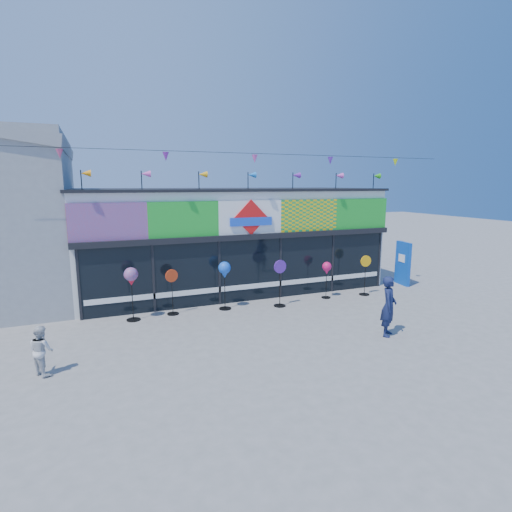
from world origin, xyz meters
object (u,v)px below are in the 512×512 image
spinner_5 (365,274)px  adult_man (389,306)px  child (42,350)px  spinner_1 (172,291)px  spinner_2 (225,271)px  spinner_0 (131,278)px  blue_sign (403,263)px  spinner_3 (280,282)px  spinner_4 (327,269)px

spinner_5 → adult_man: bearing=-118.4°
adult_man → child: 8.94m
spinner_1 → adult_man: bearing=-38.0°
adult_man → spinner_2: bearing=86.4°
spinner_0 → spinner_2: (3.06, 0.02, -0.03)m
spinner_2 → spinner_5: (5.61, -0.31, -0.51)m
child → blue_sign: bearing=-111.0°
adult_man → spinner_3: bearing=69.7°
spinner_1 → adult_man: 6.80m
spinner_0 → spinner_3: (4.96, -0.39, -0.49)m
spinner_1 → spinner_2: size_ratio=0.91×
spinner_3 → child: bearing=-159.7°
spinner_4 → spinner_5: size_ratio=0.89×
spinner_0 → spinner_2: bearing=0.4°
blue_sign → adult_man: (-4.56, -4.52, -0.07)m
adult_man → blue_sign: bearing=-0.1°
spinner_0 → adult_man: (6.64, -4.05, -0.51)m
spinner_3 → child: size_ratio=1.45×
spinner_2 → spinner_3: bearing=-12.2°
spinner_4 → adult_man: (-0.41, -3.96, -0.25)m
blue_sign → child: size_ratio=1.61×
blue_sign → spinner_0: blue_sign is taller
blue_sign → spinner_5: bearing=-155.7°
spinner_5 → adult_man: 4.28m
spinner_4 → child: size_ratio=1.21×
spinner_5 → spinner_2: bearing=176.8°
spinner_3 → spinner_5: spinner_3 is taller
blue_sign → spinner_0: bearing=-170.1°
spinner_4 → spinner_0: bearing=179.2°
child → spinner_1: bearing=-83.6°
spinner_5 → child: (-10.91, -2.76, -0.25)m
spinner_3 → spinner_5: 3.71m
spinner_0 → child: bearing=-126.3°
spinner_0 → spinner_4: (7.05, -0.10, -0.26)m
blue_sign → spinner_4: size_ratio=1.33×
spinner_0 → spinner_1: bearing=5.8°
spinner_4 → blue_sign: bearing=7.8°
spinner_0 → spinner_3: bearing=-4.5°
spinner_5 → spinner_4: bearing=173.2°
spinner_1 → adult_man: adult_man is taller
spinner_0 → spinner_3: 5.00m
spinner_2 → spinner_3: spinner_2 is taller
spinner_0 → spinner_2: spinner_0 is taller
blue_sign → spinner_4: (-4.14, -0.56, 0.19)m
spinner_0 → spinner_1: spinner_0 is taller
spinner_5 → child: spinner_5 is taller
spinner_4 → child: (-9.29, -2.95, -0.54)m
spinner_1 → adult_man: size_ratio=0.88×
spinner_4 → spinner_5: 1.66m
spinner_3 → spinner_5: size_ratio=1.07×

